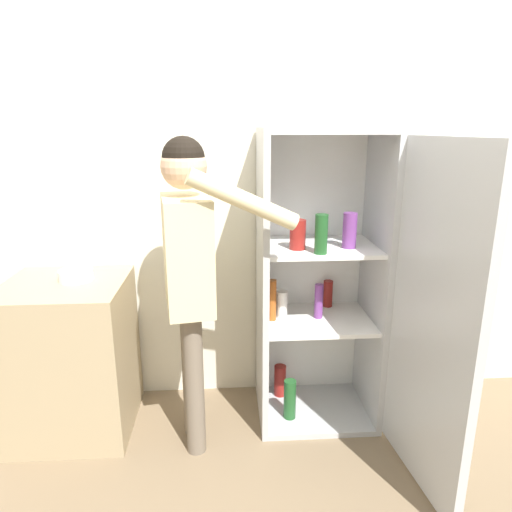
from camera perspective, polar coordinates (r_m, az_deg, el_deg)
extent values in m
plane|color=#7A664C|center=(2.54, 3.04, -27.34)|extent=(12.00, 12.00, 0.00)
cube|color=silver|center=(2.87, 1.08, 6.52)|extent=(7.00, 0.06, 2.55)
cube|color=#B7BABC|center=(3.08, 7.20, -18.34)|extent=(0.70, 0.55, 0.04)
cube|color=#B7BABC|center=(2.55, 8.56, 15.24)|extent=(0.70, 0.55, 0.04)
cube|color=white|center=(2.94, 6.82, -1.52)|extent=(0.70, 0.03, 1.67)
cube|color=#B7BABC|center=(2.65, 0.76, -3.35)|extent=(0.04, 0.55, 1.67)
cube|color=#B7BABC|center=(2.78, 14.55, -2.94)|extent=(0.03, 0.55, 1.67)
cube|color=white|center=(2.78, 7.64, -7.91)|extent=(0.63, 0.48, 0.02)
cube|color=white|center=(2.63, 7.99, 1.13)|extent=(0.63, 0.48, 0.02)
cube|color=#B7BABC|center=(2.27, 21.25, -7.88)|extent=(0.12, 0.70, 1.67)
cylinder|color=maroon|center=(3.10, 3.02, -15.27)|extent=(0.08, 0.08, 0.21)
cylinder|color=maroon|center=(2.93, 8.97, -4.66)|extent=(0.06, 0.06, 0.17)
cylinder|color=#9E4C19|center=(2.68, 2.01, -5.54)|extent=(0.05, 0.05, 0.25)
cylinder|color=#723884|center=(2.74, 7.85, -5.62)|extent=(0.05, 0.05, 0.21)
cylinder|color=maroon|center=(2.51, 5.23, 2.68)|extent=(0.09, 0.09, 0.16)
cylinder|color=#723884|center=(2.57, 11.63, 3.14)|extent=(0.08, 0.08, 0.20)
cylinder|color=#1E5123|center=(2.89, 4.25, -17.42)|extent=(0.07, 0.07, 0.25)
cylinder|color=beige|center=(2.75, 3.21, -5.99)|extent=(0.07, 0.07, 0.16)
cylinder|color=teal|center=(2.75, 8.25, 3.12)|extent=(0.06, 0.06, 0.11)
cylinder|color=#1E5123|center=(2.42, 8.15, 2.71)|extent=(0.07, 0.07, 0.21)
cylinder|color=#726656|center=(2.70, -8.11, -13.79)|extent=(0.10, 0.10, 0.82)
cylinder|color=#726656|center=(2.56, -7.73, -15.60)|extent=(0.10, 0.10, 0.82)
cube|color=beige|center=(2.35, -8.57, 0.29)|extent=(0.29, 0.44, 0.58)
sphere|color=#DBAD89|center=(2.27, -9.03, 11.03)|extent=(0.23, 0.23, 0.23)
sphere|color=black|center=(2.27, -9.07, 12.02)|extent=(0.21, 0.21, 0.21)
cylinder|color=beige|center=(2.58, -9.00, 0.99)|extent=(0.08, 0.08, 0.55)
cylinder|color=beige|center=(2.10, -1.56, 6.99)|extent=(0.54, 0.17, 0.31)
cube|color=tan|center=(2.92, -22.08, -11.60)|extent=(0.67, 0.63, 0.91)
cylinder|color=white|center=(2.76, -21.59, -2.22)|extent=(0.19, 0.19, 0.06)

